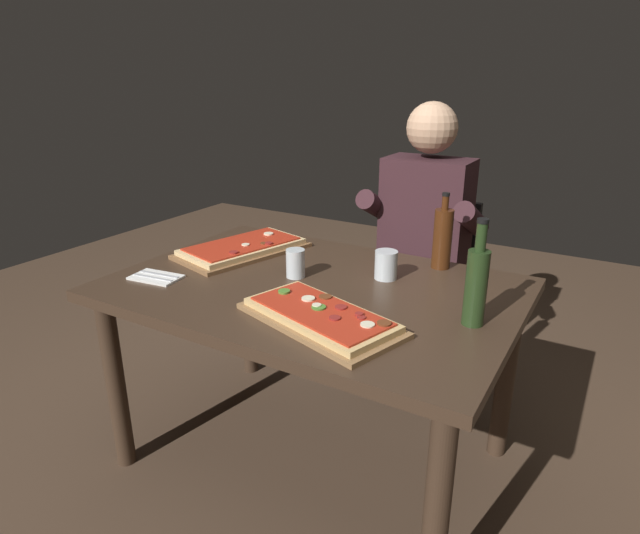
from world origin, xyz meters
name	(u,v)px	position (x,y,z in m)	size (l,w,h in m)	color
ground_plane	(314,456)	(0.00, 0.00, 0.00)	(6.40, 6.40, 0.00)	#4C3828
dining_table	(313,309)	(0.00, 0.00, 0.64)	(1.40, 0.96, 0.74)	#3D2B1E
pizza_rectangular_front	(320,317)	(0.18, -0.25, 0.76)	(0.56, 0.39, 0.05)	olive
pizza_rectangular_left	(243,248)	(-0.43, 0.15, 0.76)	(0.41, 0.58, 0.05)	brown
wine_bottle_dark	(443,238)	(0.33, 0.40, 0.86)	(0.07, 0.07, 0.29)	#47230F
oil_bottle_amber	(476,284)	(0.57, -0.03, 0.87)	(0.06, 0.06, 0.32)	#233819
tumbler_near_camera	(386,267)	(0.20, 0.19, 0.79)	(0.08, 0.08, 0.10)	silver
tumbler_far_side	(296,265)	(-0.09, 0.03, 0.79)	(0.07, 0.07, 0.10)	silver
napkin_cutlery_set	(156,277)	(-0.52, -0.24, 0.74)	(0.19, 0.13, 0.01)	white
diner_chair	(426,281)	(0.13, 0.86, 0.49)	(0.44, 0.44, 0.87)	black
seated_diner	(421,237)	(0.13, 0.74, 0.74)	(0.53, 0.41, 1.33)	#23232D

